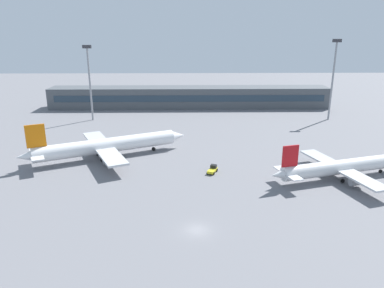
{
  "coord_description": "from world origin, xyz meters",
  "views": [
    {
      "loc": [
        -1.88,
        -55.16,
        32.95
      ],
      "look_at": [
        -0.14,
        40.0,
        3.0
      ],
      "focal_mm": 33.88,
      "sensor_mm": 36.0,
      "label": 1
    }
  ],
  "objects_px": {
    "baggage_tug_yellow": "(213,169)",
    "floodlight_tower_east": "(89,78)",
    "airplane_near": "(345,167)",
    "airplane_mid": "(108,145)",
    "floodlight_tower_west": "(333,75)"
  },
  "relations": [
    {
      "from": "floodlight_tower_west",
      "to": "floodlight_tower_east",
      "type": "relative_size",
      "value": 1.07
    },
    {
      "from": "floodlight_tower_west",
      "to": "floodlight_tower_east",
      "type": "bearing_deg",
      "value": 179.55
    },
    {
      "from": "airplane_near",
      "to": "floodlight_tower_east",
      "type": "xyz_separation_m",
      "value": [
        -72.44,
        58.94,
        13.15
      ]
    },
    {
      "from": "baggage_tug_yellow",
      "to": "floodlight_tower_east",
      "type": "bearing_deg",
      "value": 127.54
    },
    {
      "from": "airplane_near",
      "to": "floodlight_tower_east",
      "type": "distance_m",
      "value": 94.3
    },
    {
      "from": "floodlight_tower_west",
      "to": "floodlight_tower_east",
      "type": "height_order",
      "value": "floodlight_tower_west"
    },
    {
      "from": "airplane_mid",
      "to": "floodlight_tower_west",
      "type": "relative_size",
      "value": 1.41
    },
    {
      "from": "baggage_tug_yellow",
      "to": "floodlight_tower_west",
      "type": "bearing_deg",
      "value": 47.98
    },
    {
      "from": "baggage_tug_yellow",
      "to": "floodlight_tower_west",
      "type": "distance_m",
      "value": 74.75
    },
    {
      "from": "floodlight_tower_west",
      "to": "baggage_tug_yellow",
      "type": "bearing_deg",
      "value": -132.02
    },
    {
      "from": "airplane_near",
      "to": "airplane_mid",
      "type": "bearing_deg",
      "value": 164.99
    },
    {
      "from": "airplane_near",
      "to": "floodlight_tower_east",
      "type": "bearing_deg",
      "value": 140.87
    },
    {
      "from": "airplane_near",
      "to": "baggage_tug_yellow",
      "type": "relative_size",
      "value": 9.5
    },
    {
      "from": "airplane_mid",
      "to": "floodlight_tower_east",
      "type": "distance_m",
      "value": 47.66
    },
    {
      "from": "airplane_near",
      "to": "baggage_tug_yellow",
      "type": "height_order",
      "value": "airplane_near"
    }
  ]
}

